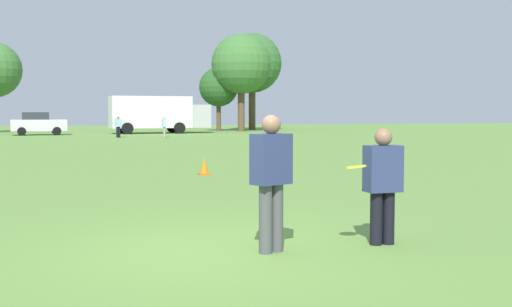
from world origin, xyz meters
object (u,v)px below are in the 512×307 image
frisbee (356,167)px  traffic_cone (204,166)px  box_truck (158,113)px  parked_car_mid_right (38,123)px  player_thrower (271,175)px  player_defender (383,180)px  bystander_far_jogger (164,126)px  bystander_sideline_watcher (118,126)px

frisbee → traffic_cone: 10.11m
box_truck → parked_car_mid_right: bearing=-171.9°
player_thrower → parked_car_mid_right: 45.20m
player_defender → frisbee: size_ratio=5.63×
player_thrower → bystander_far_jogger: bearing=82.7°
player_defender → player_thrower: bearing=179.7°
player_thrower → parked_car_mid_right: (-4.03, 45.02, -0.04)m
parked_car_mid_right → frisbee: bearing=-83.6°
bystander_far_jogger → traffic_cone: bearing=-96.9°
frisbee → bystander_far_jogger: bearing=84.4°
bystander_far_jogger → box_truck: bearing=84.0°
player_defender → bystander_far_jogger: (3.13, 36.79, 0.00)m
player_thrower → frisbee: 1.08m
player_thrower → bystander_far_jogger: player_thrower is taller
frisbee → parked_car_mid_right: bearing=96.4°
player_thrower → player_defender: bearing=-0.3°
box_truck → player_thrower: bearing=-97.0°
traffic_cone → parked_car_mid_right: (-5.45, 35.14, 0.69)m
player_defender → frisbee: (-0.49, -0.18, 0.20)m
box_truck → player_defender: bearing=-95.1°
frisbee → box_truck: box_truck is taller
box_truck → bystander_sideline_watcher: 9.52m
frisbee → bystander_far_jogger: (3.62, 36.98, -0.20)m
parked_car_mid_right → bystander_far_jogger: bearing=-43.4°
box_truck → traffic_cone: bearing=-96.7°
parked_car_mid_right → bystander_far_jogger: 12.00m
player_defender → bystander_far_jogger: 36.92m
frisbee → traffic_cone: bearing=88.0°
traffic_cone → parked_car_mid_right: bearing=98.8°
player_thrower → traffic_cone: bearing=81.8°
player_thrower → frisbee: bearing=-10.2°
traffic_cone → player_defender: bearing=-89.2°
player_defender → parked_car_mid_right: bearing=97.1°
bystander_far_jogger → frisbee: bearing=-95.6°
frisbee → parked_car_mid_right: 45.50m
player_thrower → bystander_far_jogger: size_ratio=1.12×
player_thrower → bystander_sideline_watcher: bearing=87.6°
frisbee → box_truck: bearing=84.3°
bystander_sideline_watcher → frisbee: bearing=-90.8°
player_thrower → bystander_sideline_watcher: 37.91m
frisbee → bystander_sideline_watcher: size_ratio=0.18×
player_thrower → player_defender: (1.55, -0.01, -0.11)m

